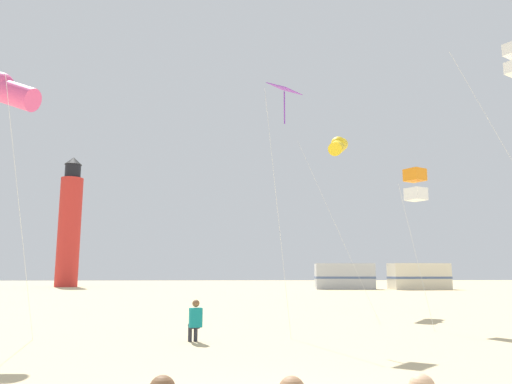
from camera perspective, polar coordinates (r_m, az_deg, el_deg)
The scene contains 8 objects.
kite_flyer_standing at distance 13.89m, azimuth -7.19°, elevation -14.70°, with size 0.43×0.55×1.16m.
kite_box_orange at distance 18.26m, azimuth 18.25°, elevation 0.81°, with size 1.08×1.08×5.57m.
kite_diamond_violet at distance 16.15m, azimuth 3.30°, elevation 11.11°, with size 1.27×1.27×8.06m.
kite_tube_gold at distance 25.62m, azimuth 9.67°, elevation 5.37°, with size 3.24×3.57×9.08m.
kite_tube_rainbow at distance 16.41m, azimuth -27.87°, elevation 10.71°, with size 2.59×1.89×7.95m.
lighthouse_distant at distance 66.99m, azimuth -21.10°, elevation -3.65°, with size 2.80×2.80×16.80m.
rv_van_silver at distance 55.07m, azimuth 10.37°, elevation -9.74°, with size 6.62×2.88×2.80m.
rv_van_cream at distance 56.22m, azimuth 18.65°, elevation -9.40°, with size 6.62×2.89×2.80m.
Camera 1 is at (-0.54, -6.29, 1.93)m, focal length 33.98 mm.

